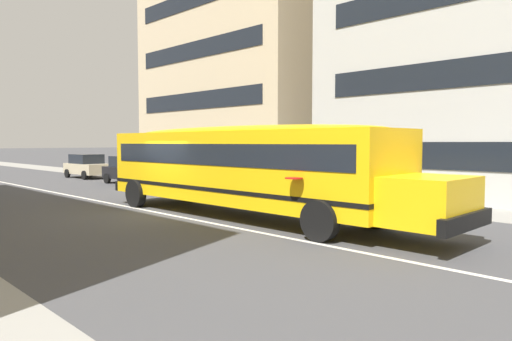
{
  "coord_description": "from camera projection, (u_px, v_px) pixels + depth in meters",
  "views": [
    {
      "loc": [
        13.68,
        -8.85,
        2.45
      ],
      "look_at": [
        3.9,
        0.75,
        1.62
      ],
      "focal_mm": 32.65,
      "sensor_mm": 36.0,
      "label": 1
    }
  ],
  "objects": [
    {
      "name": "ground_plane",
      "position": [
        162.0,
        213.0,
        16.08
      ],
      "size": [
        400.0,
        400.0,
        0.0
      ],
      "primitive_type": "plane",
      "color": "#424244"
    },
    {
      "name": "sidewalk_far",
      "position": [
        306.0,
        195.0,
        21.57
      ],
      "size": [
        120.0,
        3.0,
        0.01
      ],
      "primitive_type": "cube",
      "color": "gray",
      "rests_on": "ground_plane"
    },
    {
      "name": "lane_centreline",
      "position": [
        162.0,
        213.0,
        16.08
      ],
      "size": [
        110.0,
        0.16,
        0.01
      ],
      "primitive_type": "cube",
      "color": "silver",
      "rests_on": "ground_plane"
    },
    {
      "name": "school_bus",
      "position": [
        244.0,
        163.0,
        15.2
      ],
      "size": [
        13.4,
        3.17,
        2.99
      ],
      "rotation": [
        0.0,
        0.0,
        0.01
      ],
      "color": "yellow",
      "rests_on": "ground_plane"
    },
    {
      "name": "parked_car_beige_past_driveway",
      "position": [
        87.0,
        166.0,
        32.08
      ],
      "size": [
        3.94,
        1.96,
        1.64
      ],
      "rotation": [
        0.0,
        0.0,
        0.02
      ],
      "color": "#C1B28E",
      "rests_on": "ground_plane"
    },
    {
      "name": "parked_car_black_by_entrance",
      "position": [
        131.0,
        170.0,
        27.54
      ],
      "size": [
        3.95,
        1.97,
        1.64
      ],
      "rotation": [
        0.0,
        0.0,
        0.03
      ],
      "color": "black",
      "rests_on": "ground_plane"
    },
    {
      "name": "apartment_block_far_left",
      "position": [
        258.0,
        39.0,
        33.23
      ],
      "size": [
        14.15,
        11.14,
        19.7
      ],
      "color": "#C6B28E",
      "rests_on": "ground_plane"
    }
  ]
}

